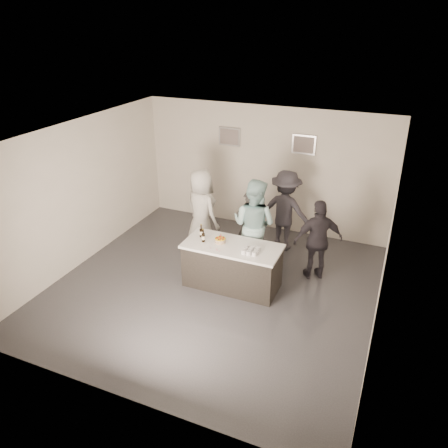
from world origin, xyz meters
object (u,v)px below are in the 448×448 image
at_px(cake, 220,241).
at_px(person_guest_left, 202,210).
at_px(person_main_black, 250,228).
at_px(beer_bottle_a, 201,231).
at_px(beer_bottle_b, 203,236).
at_px(bar_counter, 232,266).
at_px(person_guest_right, 318,240).
at_px(person_guest_back, 285,211).
at_px(person_main_blue, 254,225).

relative_size(cake, person_guest_left, 0.11).
bearing_deg(person_main_black, beer_bottle_a, 31.02).
bearing_deg(beer_bottle_a, person_main_black, 51.66).
relative_size(cake, beer_bottle_a, 0.79).
xyz_separation_m(beer_bottle_a, beer_bottle_b, (0.12, -0.17, 0.00)).
xyz_separation_m(bar_counter, person_guest_right, (1.43, 0.96, 0.39)).
distance_m(beer_bottle_a, person_guest_back, 2.16).
relative_size(bar_counter, person_main_blue, 0.95).
bearing_deg(person_guest_right, cake, -1.21).
bearing_deg(person_guest_left, person_main_blue, -165.31).
height_order(beer_bottle_b, person_guest_left, person_guest_left).
xyz_separation_m(person_main_blue, person_guest_right, (1.30, 0.10, -0.14)).
relative_size(cake, person_guest_back, 0.11).
bearing_deg(beer_bottle_b, bar_counter, 7.98).
relative_size(beer_bottle_a, person_guest_back, 0.14).
relative_size(bar_counter, cake, 9.00).
distance_m(cake, person_guest_right, 1.93).
bearing_deg(beer_bottle_b, person_main_black, 61.42).
bearing_deg(person_guest_left, person_guest_right, -156.78).
bearing_deg(person_guest_right, bar_counter, 3.16).
relative_size(bar_counter, person_guest_back, 1.01).
bearing_deg(person_guest_right, beer_bottle_a, -8.31).
bearing_deg(beer_bottle_b, beer_bottle_a, 126.68).
bearing_deg(beer_bottle_b, person_guest_right, 27.37).
bearing_deg(person_main_blue, beer_bottle_b, 62.51).
distance_m(beer_bottle_a, person_guest_left, 1.18).
bearing_deg(person_guest_right, person_main_black, -30.95).
xyz_separation_m(bar_counter, person_guest_left, (-1.19, 1.15, 0.49)).
distance_m(beer_bottle_a, person_main_blue, 1.12).
bearing_deg(person_guest_left, person_main_black, -161.39).
bearing_deg(beer_bottle_a, person_guest_right, 22.22).
bearing_deg(beer_bottle_b, person_guest_left, 116.99).
xyz_separation_m(person_guest_left, person_guest_right, (2.63, -0.20, -0.10)).
bearing_deg(bar_counter, cake, 177.77).
xyz_separation_m(beer_bottle_b, person_main_blue, (0.70, 0.93, -0.05)).
bearing_deg(bar_counter, person_main_black, 89.75).
bearing_deg(person_guest_right, beer_bottle_b, -3.15).
bearing_deg(bar_counter, person_guest_right, 33.69).
distance_m(bar_counter, cake, 0.55).
height_order(beer_bottle_a, person_guest_left, person_guest_left).
distance_m(bar_counter, beer_bottle_a, 0.91).
bearing_deg(person_main_black, cake, 54.41).
bearing_deg(cake, beer_bottle_a, 169.88).
xyz_separation_m(beer_bottle_a, person_guest_left, (-0.50, 1.07, -0.09)).
bearing_deg(person_guest_right, person_guest_left, -34.85).
height_order(beer_bottle_b, person_main_black, person_main_black).
bearing_deg(person_guest_back, bar_counter, 78.61).
height_order(cake, person_main_blue, person_main_blue).
height_order(cake, beer_bottle_b, beer_bottle_b).
bearing_deg(person_main_black, person_guest_right, 158.94).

